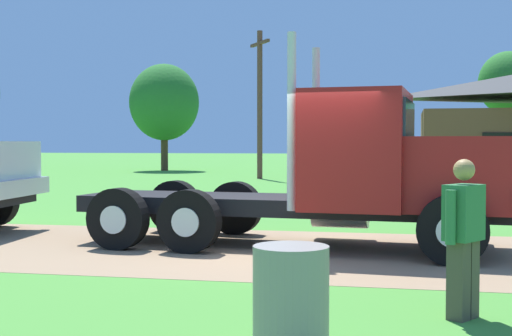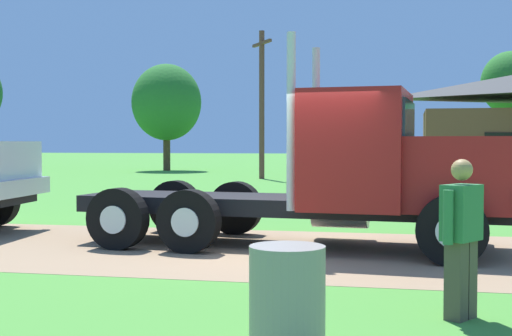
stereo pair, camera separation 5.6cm
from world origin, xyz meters
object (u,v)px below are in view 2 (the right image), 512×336
at_px(visitor_by_barrel, 461,234).
at_px(utility_pole_near, 262,100).
at_px(steel_barrel, 287,301).
at_px(truck_foreground_white, 356,175).

bearing_deg(visitor_by_barrel, utility_pole_near, 105.51).
bearing_deg(utility_pole_near, visitor_by_barrel, -74.49).
bearing_deg(utility_pole_near, steel_barrel, -78.27).
relative_size(truck_foreground_white, visitor_by_barrel, 4.68).
distance_m(truck_foreground_white, steel_barrel, 6.01).
bearing_deg(visitor_by_barrel, truck_foreground_white, 106.56).
relative_size(steel_barrel, utility_pole_near, 0.13).
relative_size(truck_foreground_white, steel_barrel, 8.15).
xyz_separation_m(steel_barrel, utility_pole_near, (-5.72, 27.54, 3.36)).
xyz_separation_m(visitor_by_barrel, steel_barrel, (-1.49, -1.56, -0.39)).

